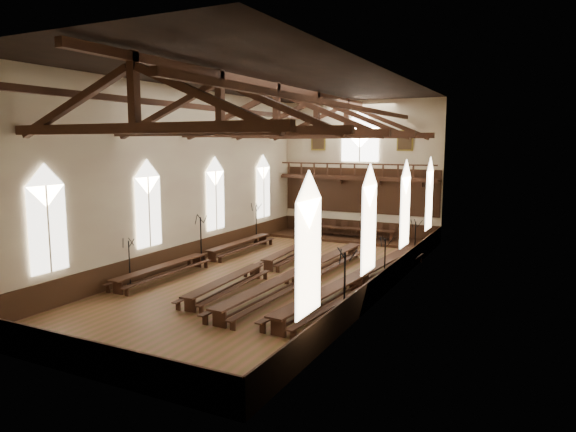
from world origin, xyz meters
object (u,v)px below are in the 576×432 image
object	(u,v)px
high_table	(346,229)
candelabrum_right_far	(415,248)
candelabrum_left_near	(130,271)
candelabrum_right_near	(344,299)
candelabrum_left_far	(256,231)
refectory_row_c	(302,273)
refectory_row_d	(360,278)
dais	(346,238)
candelabrum_left_mid	(201,247)
refectory_row_a	(205,255)
candelabrum_right_mid	(385,271)
refectory_row_b	(262,265)

from	to	relation	value
high_table	candelabrum_right_far	world-z (taller)	candelabrum_right_far
candelabrum_left_near	candelabrum_right_near	size ratio (longest dim) A/B	0.82
candelabrum_left_far	candelabrum_right_far	world-z (taller)	candelabrum_left_far
candelabrum_left_far	candelabrum_right_near	xyz separation A→B (m)	(11.10, -12.17, 0.03)
refectory_row_c	refectory_row_d	bearing A→B (deg)	5.68
dais	candelabrum_left_far	bearing A→B (deg)	-141.65
candelabrum_left_mid	candelabrum_right_near	distance (m)	12.50
candelabrum_left_near	refectory_row_a	bearing A→B (deg)	83.74
refectory_row_d	candelabrum_right_mid	bearing A→B (deg)	53.82
dais	candelabrum_left_mid	world-z (taller)	candelabrum_left_mid
refectory_row_c	candelabrum_left_far	bearing A→B (deg)	132.33
high_table	candelabrum_right_mid	distance (m)	12.24
refectory_row_d	candelabrum_left_mid	xyz separation A→B (m)	(-10.25, 1.37, 0.27)
refectory_row_d	candelabrum_left_near	size ratio (longest dim) A/B	6.30
candelabrum_right_near	refectory_row_d	bearing A→B (deg)	100.97
refectory_row_a	candelabrum_right_far	xyz separation A→B (m)	(10.52, 6.62, 0.23)
refectory_row_b	candelabrum_left_mid	distance (m)	4.81
refectory_row_c	candelabrum_left_near	bearing A→B (deg)	-150.62
dais	candelabrum_left_far	distance (m)	6.58
candelabrum_left_near	candelabrum_left_mid	bearing A→B (deg)	90.00
refectory_row_b	candelabrum_right_mid	bearing A→B (deg)	7.49
refectory_row_b	refectory_row_d	distance (m)	5.58
dais	candelabrum_right_far	xyz separation A→B (m)	(5.98, -4.31, 0.64)
refectory_row_a	refectory_row_c	xyz separation A→B (m)	(6.77, -1.19, 0.05)
candelabrum_left_far	candelabrum_left_mid	bearing A→B (deg)	-90.00
candelabrum_right_mid	candelabrum_left_mid	bearing A→B (deg)	178.90
candelabrum_left_near	candelabrum_left_far	bearing A→B (deg)	90.00
candelabrum_right_near	refectory_row_c	bearing A→B (deg)	132.48
refectory_row_b	candelabrum_left_far	distance (m)	8.82
refectory_row_b	candelabrum_left_mid	world-z (taller)	candelabrum_left_mid
refectory_row_d	candelabrum_left_far	distance (m)	12.87
candelabrum_left_near	candelabrum_left_mid	xyz separation A→B (m)	(0.00, 5.80, 0.13)
candelabrum_right_far	candelabrum_right_mid	bearing A→B (deg)	-90.00
refectory_row_d	refectory_row_a	bearing A→B (deg)	174.65
high_table	candelabrum_right_mid	bearing A→B (deg)	-60.75
dais	candelabrum_left_mid	size ratio (longest dim) A/B	4.07
refectory_row_c	candelabrum_right_mid	bearing A→B (deg)	21.15
high_table	candelabrum_left_far	bearing A→B (deg)	-141.65
dais	candelabrum_left_near	world-z (taller)	candelabrum_left_near
candelabrum_left_mid	refectory_row_c	bearing A→B (deg)	-12.74
high_table	candelabrum_right_mid	xyz separation A→B (m)	(5.98, -10.68, -0.02)
refectory_row_d	dais	xyz separation A→B (m)	(-5.13, 11.84, -0.48)
candelabrum_right_near	candelabrum_right_far	world-z (taller)	candelabrum_right_near
dais	high_table	distance (m)	0.67
refectory_row_a	refectory_row_b	bearing A→B (deg)	-8.15
candelabrum_left_near	candelabrum_right_mid	xyz separation A→B (m)	(11.10, 5.59, 0.03)
refectory_row_b	candelabrum_left_mid	size ratio (longest dim) A/B	4.97
candelabrum_left_mid	candelabrum_right_mid	size ratio (longest dim) A/B	1.14
high_table	dais	bearing A→B (deg)	75.96
candelabrum_right_far	refectory_row_b	bearing A→B (deg)	-131.66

